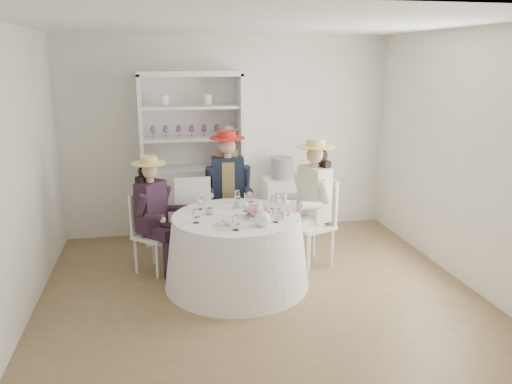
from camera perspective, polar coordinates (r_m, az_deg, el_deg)
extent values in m
plane|color=brown|center=(5.43, 0.21, -11.04)|extent=(4.50, 4.50, 0.00)
plane|color=white|center=(4.89, 0.24, 18.70)|extent=(4.50, 4.50, 0.00)
plane|color=silver|center=(6.93, -3.09, 6.39)|extent=(4.50, 0.00, 4.50)
plane|color=silver|center=(3.12, 7.57, -4.44)|extent=(4.50, 0.00, 4.50)
plane|color=silver|center=(5.06, -25.64, 1.71)|extent=(0.00, 4.50, 4.50)
plane|color=silver|center=(5.86, 22.38, 3.70)|extent=(0.00, 4.50, 4.50)
cone|color=white|center=(5.41, -2.20, -6.74)|extent=(1.56, 1.56, 0.76)
cylinder|color=white|center=(5.28, -2.24, -2.80)|extent=(1.36, 1.36, 0.02)
cube|color=silver|center=(6.81, -7.11, -1.22)|extent=(1.35, 0.56, 0.99)
cube|color=silver|center=(6.81, -7.55, 8.23)|extent=(1.32, 0.11, 1.21)
cube|color=silver|center=(6.55, -7.59, 13.28)|extent=(1.35, 0.56, 0.07)
cube|color=silver|center=(6.58, -13.02, 7.75)|extent=(0.07, 0.50, 1.21)
cube|color=silver|center=(6.67, -1.88, 8.21)|extent=(0.07, 0.50, 1.21)
cube|color=silver|center=(6.63, -7.35, 6.13)|extent=(1.26, 0.50, 0.03)
cube|color=silver|center=(6.58, -7.47, 9.64)|extent=(1.26, 0.50, 0.03)
sphere|color=white|center=(6.66, -3.09, 7.04)|extent=(0.15, 0.15, 0.15)
cube|color=silver|center=(7.03, 2.91, -1.52)|extent=(0.50, 0.50, 0.78)
cylinder|color=black|center=(6.90, 2.97, 2.77)|extent=(0.39, 0.39, 0.30)
cube|color=silver|center=(5.82, -11.55, -4.94)|extent=(0.54, 0.54, 0.04)
cylinder|color=silver|center=(5.69, -11.25, -7.75)|extent=(0.03, 0.03, 0.42)
cylinder|color=silver|center=(5.91, -9.33, -6.79)|extent=(0.03, 0.03, 0.42)
cylinder|color=silver|center=(5.88, -13.55, -7.12)|extent=(0.03, 0.03, 0.42)
cylinder|color=silver|center=(6.10, -11.61, -6.22)|extent=(0.03, 0.03, 0.42)
cube|color=silver|center=(5.84, -12.97, -2.25)|extent=(0.26, 0.30, 0.48)
cube|color=black|center=(5.72, -11.88, -1.56)|extent=(0.37, 0.39, 0.56)
cube|color=black|center=(5.66, -11.26, -4.67)|extent=(0.33, 0.31, 0.11)
cylinder|color=black|center=(5.68, -10.07, -7.64)|extent=(0.10, 0.10, 0.44)
cylinder|color=black|center=(5.53, -12.95, -1.46)|extent=(0.18, 0.17, 0.26)
cube|color=black|center=(5.78, -10.16, -4.18)|extent=(0.33, 0.31, 0.11)
cylinder|color=black|center=(5.80, -9.00, -7.09)|extent=(0.10, 0.10, 0.44)
cylinder|color=black|center=(5.82, -10.36, -0.51)|extent=(0.18, 0.17, 0.26)
cylinder|color=#D8A889|center=(5.64, -12.04, 1.33)|extent=(0.09, 0.09, 0.08)
sphere|color=#D8A889|center=(5.62, -12.10, 2.37)|extent=(0.18, 0.18, 0.18)
sphere|color=black|center=(5.65, -12.42, 2.27)|extent=(0.18, 0.18, 0.18)
cube|color=black|center=(5.73, -12.55, 0.11)|extent=(0.21, 0.22, 0.36)
cylinder|color=#D4C467|center=(5.60, -12.14, 3.23)|extent=(0.38, 0.38, 0.01)
cylinder|color=#D4C467|center=(5.59, -12.17, 3.62)|extent=(0.19, 0.19, 0.08)
cube|color=silver|center=(6.32, -3.17, -2.47)|extent=(0.47, 0.47, 0.04)
cylinder|color=silver|center=(6.23, -4.63, -5.19)|extent=(0.04, 0.04, 0.48)
cylinder|color=silver|center=(6.25, -1.43, -5.07)|extent=(0.04, 0.04, 0.48)
cylinder|color=silver|center=(6.56, -4.77, -4.15)|extent=(0.04, 0.04, 0.48)
cylinder|color=silver|center=(6.58, -1.73, -4.04)|extent=(0.04, 0.04, 0.48)
cube|color=silver|center=(6.43, -3.33, 0.55)|extent=(0.41, 0.06, 0.54)
cube|color=#192133|center=(6.24, -3.24, 1.13)|extent=(0.41, 0.25, 0.63)
cube|color=tan|center=(6.24, -3.24, 1.13)|extent=(0.17, 0.25, 0.54)
cube|color=#192133|center=(6.17, -4.01, -2.09)|extent=(0.17, 0.38, 0.13)
cylinder|color=#192133|center=(6.13, -3.87, -5.42)|extent=(0.11, 0.11, 0.50)
cylinder|color=#192133|center=(6.16, -5.31, 1.65)|extent=(0.11, 0.20, 0.30)
cube|color=#192133|center=(6.18, -2.19, -2.02)|extent=(0.17, 0.38, 0.13)
cylinder|color=#192133|center=(6.14, -2.04, -5.35)|extent=(0.11, 0.11, 0.50)
cylinder|color=#192133|center=(6.19, -1.14, 1.78)|extent=(0.11, 0.20, 0.30)
cylinder|color=#D8A889|center=(6.16, -3.29, 4.17)|extent=(0.10, 0.10, 0.09)
sphere|color=#D8A889|center=(6.14, -3.30, 5.27)|extent=(0.21, 0.21, 0.21)
sphere|color=tan|center=(6.19, -3.33, 5.19)|extent=(0.21, 0.21, 0.21)
cube|color=tan|center=(6.28, -3.32, 2.95)|extent=(0.27, 0.11, 0.41)
cylinder|color=red|center=(6.13, -3.32, 6.17)|extent=(0.44, 0.44, 0.01)
cylinder|color=red|center=(6.12, -3.32, 6.57)|extent=(0.22, 0.22, 0.09)
cube|color=silver|center=(5.90, 6.40, -3.90)|extent=(0.55, 0.55, 0.04)
cylinder|color=silver|center=(6.01, 4.03, -5.97)|extent=(0.04, 0.04, 0.47)
cylinder|color=silver|center=(5.76, 6.05, -6.99)|extent=(0.04, 0.04, 0.47)
cylinder|color=silver|center=(6.21, 6.60, -5.35)|extent=(0.04, 0.04, 0.47)
cylinder|color=silver|center=(5.96, 8.67, -6.29)|extent=(0.04, 0.04, 0.47)
cube|color=silver|center=(5.93, 7.95, -0.92)|extent=(0.18, 0.39, 0.54)
cube|color=silver|center=(5.80, 6.68, -0.14)|extent=(0.34, 0.44, 0.62)
cube|color=silver|center=(5.87, 4.86, -3.08)|extent=(0.39, 0.26, 0.13)
cylinder|color=silver|center=(5.89, 3.61, -6.30)|extent=(0.11, 0.11, 0.49)
cylinder|color=silver|center=(5.92, 5.04, 0.97)|extent=(0.21, 0.16, 0.30)
cube|color=silver|center=(5.72, 6.02, -3.58)|extent=(0.39, 0.26, 0.13)
cylinder|color=silver|center=(5.75, 4.74, -6.88)|extent=(0.11, 0.11, 0.49)
cylinder|color=silver|center=(5.59, 7.78, 0.04)|extent=(0.21, 0.16, 0.30)
cylinder|color=#D8A889|center=(5.72, 6.78, 3.07)|extent=(0.10, 0.10, 0.09)
sphere|color=#D8A889|center=(5.70, 6.82, 4.24)|extent=(0.20, 0.20, 0.20)
sphere|color=black|center=(5.73, 7.19, 4.12)|extent=(0.20, 0.20, 0.20)
cube|color=black|center=(5.81, 7.40, 1.71)|extent=(0.17, 0.27, 0.41)
cylinder|color=#D4C467|center=(5.68, 6.85, 5.19)|extent=(0.43, 0.43, 0.01)
cylinder|color=#D4C467|center=(5.67, 6.86, 5.62)|extent=(0.21, 0.21, 0.09)
cube|color=silver|center=(6.12, -7.31, -3.14)|extent=(0.45, 0.45, 0.04)
cylinder|color=silver|center=(6.38, -5.81, -4.71)|extent=(0.04, 0.04, 0.48)
cylinder|color=silver|center=(6.36, -8.96, -4.91)|extent=(0.04, 0.04, 0.48)
cylinder|color=silver|center=(6.05, -5.42, -5.81)|extent=(0.04, 0.04, 0.48)
cylinder|color=silver|center=(6.03, -8.74, -6.02)|extent=(0.04, 0.04, 0.48)
cube|color=silver|center=(5.85, -7.23, -0.97)|extent=(0.42, 0.04, 0.55)
imported|color=white|center=(5.31, -5.32, -2.26)|extent=(0.10, 0.10, 0.06)
imported|color=white|center=(5.52, -2.22, -1.56)|extent=(0.09, 0.09, 0.06)
imported|color=white|center=(5.49, -0.56, -1.56)|extent=(0.10, 0.10, 0.08)
imported|color=white|center=(5.25, 0.22, -2.49)|extent=(0.27, 0.27, 0.05)
sphere|color=pink|center=(5.19, 0.70, -1.88)|extent=(0.08, 0.08, 0.08)
sphere|color=white|center=(5.22, 0.51, -1.78)|extent=(0.08, 0.08, 0.08)
sphere|color=pink|center=(5.23, 0.16, -1.72)|extent=(0.08, 0.08, 0.08)
sphere|color=white|center=(5.23, -0.24, -1.73)|extent=(0.08, 0.08, 0.08)
sphere|color=pink|center=(5.21, -0.57, -1.80)|extent=(0.08, 0.08, 0.08)
sphere|color=white|center=(5.18, -0.72, -1.91)|extent=(0.08, 0.08, 0.08)
sphere|color=pink|center=(5.14, -0.64, -2.02)|extent=(0.08, 0.08, 0.08)
sphere|color=white|center=(5.12, -0.36, -2.11)|extent=(0.08, 0.08, 0.08)
sphere|color=pink|center=(5.11, 0.03, -2.14)|extent=(0.08, 0.08, 0.08)
sphere|color=white|center=(5.12, 0.42, -2.10)|extent=(0.08, 0.08, 0.08)
sphere|color=pink|center=(5.15, 0.67, -2.00)|extent=(0.08, 0.08, 0.08)
sphere|color=white|center=(4.93, 0.75, -3.10)|extent=(0.16, 0.16, 0.16)
cylinder|color=white|center=(4.95, 1.88, -2.93)|extent=(0.10, 0.03, 0.08)
cylinder|color=white|center=(4.90, 0.75, -2.19)|extent=(0.04, 0.04, 0.02)
cylinder|color=white|center=(4.96, -3.34, -3.82)|extent=(0.27, 0.27, 0.01)
cube|color=beige|center=(4.92, -3.90, -3.66)|extent=(0.06, 0.04, 0.03)
cube|color=beige|center=(4.94, -3.35, -3.42)|extent=(0.07, 0.06, 0.03)
cube|color=beige|center=(4.97, -2.79, -3.44)|extent=(0.07, 0.07, 0.03)
cube|color=beige|center=(4.98, -3.65, -3.29)|extent=(0.07, 0.07, 0.03)
cube|color=beige|center=(4.91, -2.92, -3.68)|extent=(0.07, 0.07, 0.03)
cylinder|color=white|center=(5.24, 2.95, -2.77)|extent=(0.24, 0.24, 0.01)
cylinder|color=white|center=(5.22, 2.96, -1.99)|extent=(0.02, 0.02, 0.16)
cylinder|color=white|center=(5.19, 2.97, -1.14)|extent=(0.18, 0.18, 0.01)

